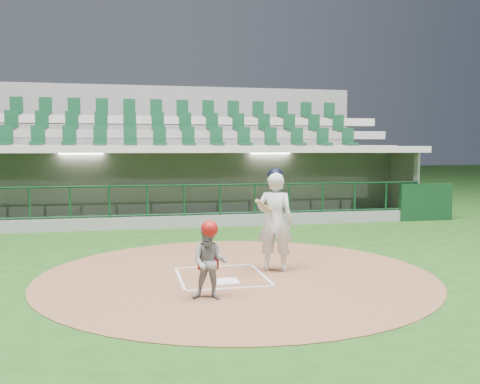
% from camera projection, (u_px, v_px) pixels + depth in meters
% --- Properties ---
extents(ground, '(120.00, 120.00, 0.00)m').
position_uv_depth(ground, '(219.00, 273.00, 9.92)').
color(ground, '#1A4112').
rests_on(ground, ground).
extents(dirt_circle, '(7.20, 7.20, 0.01)m').
position_uv_depth(dirt_circle, '(237.00, 275.00, 9.78)').
color(dirt_circle, brown).
rests_on(dirt_circle, ground).
extents(home_plate, '(0.43, 0.43, 0.02)m').
position_uv_depth(home_plate, '(226.00, 281.00, 9.23)').
color(home_plate, white).
rests_on(home_plate, dirt_circle).
extents(batter_box_chalk, '(1.55, 1.80, 0.01)m').
position_uv_depth(batter_box_chalk, '(222.00, 276.00, 9.62)').
color(batter_box_chalk, white).
rests_on(batter_box_chalk, ground).
extents(dugout_structure, '(16.40, 3.70, 3.00)m').
position_uv_depth(dugout_structure, '(181.00, 190.00, 17.48)').
color(dugout_structure, slate).
rests_on(dugout_structure, ground).
extents(seating_deck, '(17.00, 6.72, 5.15)m').
position_uv_depth(seating_deck, '(170.00, 172.00, 20.44)').
color(seating_deck, slate).
rests_on(seating_deck, ground).
extents(batter, '(0.94, 0.99, 1.94)m').
position_uv_depth(batter, '(275.00, 220.00, 10.02)').
color(batter, silver).
rests_on(batter, dirt_circle).
extents(catcher, '(0.65, 0.57, 1.22)m').
position_uv_depth(catcher, '(210.00, 260.00, 8.15)').
color(catcher, gray).
rests_on(catcher, dirt_circle).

